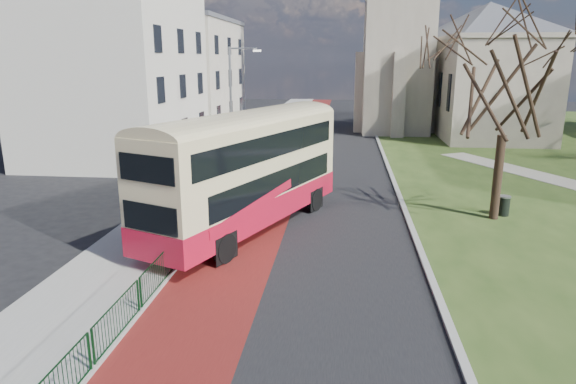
# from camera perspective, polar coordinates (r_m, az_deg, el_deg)

# --- Properties ---
(ground) EXTENTS (160.00, 160.00, 0.00)m
(ground) POSITION_cam_1_polar(r_m,az_deg,el_deg) (17.47, -4.23, -10.51)
(ground) COLOR black
(ground) RESTS_ON ground
(road_carriageway) EXTENTS (9.00, 120.00, 0.01)m
(road_carriageway) POSITION_cam_1_polar(r_m,az_deg,el_deg) (36.32, 3.82, 2.86)
(road_carriageway) COLOR black
(road_carriageway) RESTS_ON ground
(bus_lane) EXTENTS (3.40, 120.00, 0.01)m
(bus_lane) POSITION_cam_1_polar(r_m,az_deg,el_deg) (36.54, -0.42, 2.96)
(bus_lane) COLOR #591414
(bus_lane) RESTS_ON ground
(pavement_west) EXTENTS (4.00, 120.00, 0.12)m
(pavement_west) POSITION_cam_1_polar(r_m,az_deg,el_deg) (37.15, -6.26, 3.15)
(pavement_west) COLOR gray
(pavement_west) RESTS_ON ground
(kerb_west) EXTENTS (0.25, 120.00, 0.13)m
(kerb_west) POSITION_cam_1_polar(r_m,az_deg,el_deg) (36.77, -3.21, 3.11)
(kerb_west) COLOR #999993
(kerb_west) RESTS_ON ground
(kerb_east) EXTENTS (0.25, 80.00, 0.13)m
(kerb_east) POSITION_cam_1_polar(r_m,az_deg,el_deg) (38.37, 10.85, 3.35)
(kerb_east) COLOR #999993
(kerb_east) RESTS_ON ground
(pedestrian_railing) EXTENTS (0.07, 24.00, 1.12)m
(pedestrian_railing) POSITION_cam_1_polar(r_m,az_deg,el_deg) (21.54, -10.09, -4.16)
(pedestrian_railing) COLOR black
(pedestrian_railing) RESTS_ON ground
(street_block_near) EXTENTS (10.30, 14.30, 13.00)m
(street_block_near) POSITION_cam_1_polar(r_m,az_deg,el_deg) (41.21, -18.52, 12.67)
(street_block_near) COLOR beige
(street_block_near) RESTS_ON ground
(street_block_far) EXTENTS (10.30, 16.30, 11.50)m
(street_block_far) POSITION_cam_1_polar(r_m,az_deg,el_deg) (56.19, -11.59, 12.68)
(street_block_far) COLOR #BBB39E
(street_block_far) RESTS_ON ground
(streetlamp) EXTENTS (2.13, 0.18, 8.00)m
(streetlamp) POSITION_cam_1_polar(r_m,az_deg,el_deg) (34.44, -6.12, 9.88)
(streetlamp) COLOR gray
(streetlamp) RESTS_ON pavement_west
(bus) EXTENTS (7.17, 12.18, 5.03)m
(bus) POSITION_cam_1_polar(r_m,az_deg,el_deg) (22.25, -4.51, 2.82)
(bus) COLOR #AF1029
(bus) RESTS_ON ground
(winter_tree_near) EXTENTS (7.06, 7.06, 10.25)m
(winter_tree_near) POSITION_cam_1_polar(r_m,az_deg,el_deg) (25.20, 23.40, 12.89)
(winter_tree_near) COLOR #2E2117
(winter_tree_near) RESTS_ON grass_green
(litter_bin) EXTENTS (0.65, 0.65, 0.97)m
(litter_bin) POSITION_cam_1_polar(r_m,az_deg,el_deg) (26.83, 22.83, -1.39)
(litter_bin) COLOR black
(litter_bin) RESTS_ON grass_green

